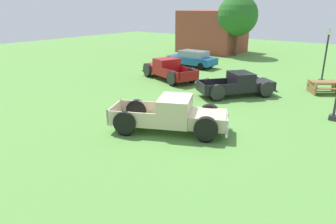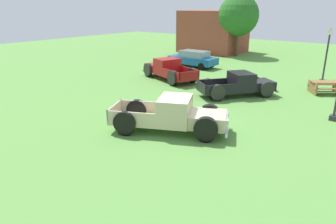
# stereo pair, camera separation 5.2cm
# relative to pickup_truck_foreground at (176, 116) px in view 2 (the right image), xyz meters

# --- Properties ---
(ground_plane) EXTENTS (80.00, 80.00, 0.00)m
(ground_plane) POSITION_rel_pickup_truck_foreground_xyz_m (0.01, 0.62, -0.76)
(ground_plane) COLOR #5B9342
(pickup_truck_foreground) EXTENTS (5.48, 3.88, 1.59)m
(pickup_truck_foreground) POSITION_rel_pickup_truck_foreground_xyz_m (0.00, 0.00, 0.00)
(pickup_truck_foreground) COLOR #C6B793
(pickup_truck_foreground) RESTS_ON ground_plane
(pickup_truck_behind_left) EXTENTS (4.30, 4.80, 1.47)m
(pickup_truck_behind_left) POSITION_rel_pickup_truck_foreground_xyz_m (-0.24, 7.24, -0.06)
(pickup_truck_behind_left) COLOR black
(pickup_truck_behind_left) RESTS_ON ground_plane
(pickup_truck_behind_right) EXTENTS (5.47, 3.46, 1.58)m
(pickup_truck_behind_right) POSITION_rel_pickup_truck_foreground_xyz_m (-6.78, 8.11, -0.00)
(pickup_truck_behind_right) COLOR maroon
(pickup_truck_behind_right) RESTS_ON ground_plane
(sedan_distant_a) EXTENTS (4.48, 1.93, 1.48)m
(sedan_distant_a) POSITION_rel_pickup_truck_foreground_xyz_m (-7.88, 13.45, 0.02)
(sedan_distant_a) COLOR #195699
(sedan_distant_a) RESTS_ON ground_plane
(lamp_post_far) EXTENTS (0.36, 0.36, 3.86)m
(lamp_post_far) POSITION_rel_pickup_truck_foreground_xyz_m (3.01, 13.98, 1.27)
(lamp_post_far) COLOR #2D2D33
(lamp_post_far) RESTS_ON ground_plane
(picnic_table) EXTENTS (2.32, 2.24, 0.78)m
(picnic_table) POSITION_rel_pickup_truck_foreground_xyz_m (3.80, 10.99, -0.26)
(picnic_table) COLOR olive
(picnic_table) RESTS_ON ground_plane
(oak_tree_east) EXTENTS (4.34, 4.34, 6.50)m
(oak_tree_east) POSITION_rel_pickup_truck_foreground_xyz_m (-7.66, 21.83, 3.56)
(oak_tree_east) COLOR brown
(oak_tree_east) RESTS_ON ground_plane
(brick_pavilion) EXTENTS (6.89, 5.68, 4.78)m
(brick_pavilion) POSITION_rel_pickup_truck_foreground_xyz_m (-11.47, 23.29, 1.63)
(brick_pavilion) COLOR brown
(brick_pavilion) RESTS_ON ground_plane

